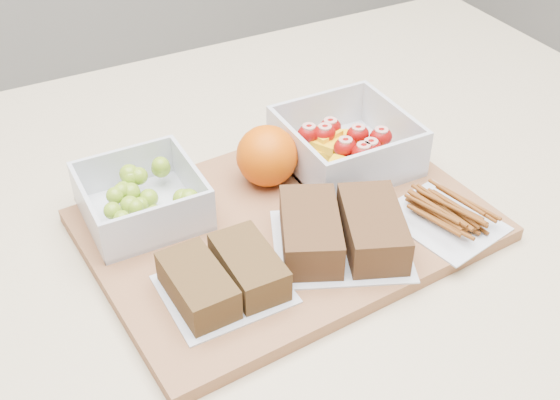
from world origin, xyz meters
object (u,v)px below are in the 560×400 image
Objects in this scene: cutting_board at (287,225)px; grape_container at (143,198)px; pretzel_bag at (445,212)px; orange at (267,156)px; sandwich_bag_center at (342,231)px; fruit_container at (346,146)px; sandwich_bag_left at (224,277)px.

cutting_board is 0.16m from grape_container.
grape_container reaches higher than pretzel_bag.
sandwich_bag_center is at bearing -83.39° from orange.
fruit_container is 1.07× the size of pretzel_bag.
fruit_container is at bearing 25.40° from cutting_board.
fruit_container is 0.16m from sandwich_bag_center.
orange reaches higher than sandwich_bag_center.
grape_container is 0.25m from fruit_container.
sandwich_bag_center is (0.02, -0.14, -0.01)m from orange.
sandwich_bag_center reaches higher than sandwich_bag_left.
orange is at bearing 175.13° from fruit_container.
orange is at bearing 131.26° from pretzel_bag.
sandwich_bag_left is 0.67× the size of sandwich_bag_center.
sandwich_bag_left is (-0.12, -0.14, -0.02)m from orange.
sandwich_bag_center is at bearing -41.96° from grape_container.
cutting_board is at bearing 151.24° from pretzel_bag.
grape_container is (-0.14, 0.08, 0.03)m from cutting_board.
orange is 0.21m from pretzel_bag.
orange is at bearing -3.15° from grape_container.
orange is 0.40× the size of sandwich_bag_center.
pretzel_bag is at bearing -76.50° from fruit_container.
sandwich_bag_center is at bearing 171.76° from pretzel_bag.
cutting_board is at bearing -150.24° from fruit_container.
orange is (0.01, 0.07, 0.04)m from cutting_board.
pretzel_bag is (0.29, -0.17, -0.01)m from grape_container.
sandwich_bag_left is 0.26m from pretzel_bag.
cutting_board is 0.17m from pretzel_bag.
grape_container is 1.04× the size of sandwich_bag_left.
fruit_container reaches higher than cutting_board.
cutting_board is 0.09m from orange.
grape_container is 1.73× the size of orange.
grape_container is 0.69× the size of sandwich_bag_center.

